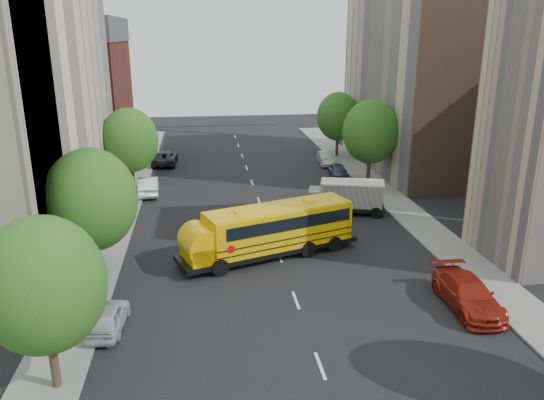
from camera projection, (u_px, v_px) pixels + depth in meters
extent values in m
plane|color=black|center=(275.00, 245.00, 36.36)|extent=(120.00, 120.00, 0.00)
cube|color=slate|center=(114.00, 227.00, 39.58)|extent=(3.00, 80.00, 0.12)
cube|color=slate|center=(408.00, 213.00, 42.54)|extent=(3.00, 80.00, 0.12)
cube|color=silver|center=(259.00, 201.00, 45.80)|extent=(0.15, 64.00, 0.01)
cube|color=beige|center=(6.00, 92.00, 36.70)|extent=(10.00, 26.00, 20.00)
cube|color=maroon|center=(79.00, 103.00, 58.54)|extent=(10.00, 15.00, 13.00)
cube|color=#B6AE8E|center=(420.00, 82.00, 54.86)|extent=(10.00, 22.00, 18.00)
cube|color=brown|center=(472.00, 94.00, 44.47)|extent=(10.10, 0.30, 18.00)
cylinder|color=yellow|center=(481.00, 0.00, 61.14)|extent=(1.00, 1.00, 35.00)
cylinder|color=#38281C|center=(54.00, 359.00, 21.31)|extent=(0.36, 0.36, 2.70)
ellipsoid|color=#1F5316|center=(43.00, 285.00, 20.31)|extent=(4.80, 4.80, 5.52)
cylinder|color=#38281C|center=(97.00, 258.00, 30.73)|extent=(0.36, 0.36, 2.88)
ellipsoid|color=#1F5316|center=(91.00, 200.00, 29.67)|extent=(5.12, 5.12, 5.89)
cylinder|color=#38281C|center=(133.00, 178.00, 47.75)|extent=(0.36, 0.36, 2.81)
ellipsoid|color=#1F5316|center=(130.00, 140.00, 46.71)|extent=(4.99, 4.99, 5.74)
cylinder|color=#38281C|center=(369.00, 169.00, 50.56)|extent=(0.36, 0.36, 2.95)
ellipsoid|color=#1F5316|center=(371.00, 132.00, 49.47)|extent=(5.25, 5.25, 6.04)
cylinder|color=#38281C|center=(337.00, 145.00, 61.93)|extent=(0.36, 0.36, 2.74)
ellipsoid|color=#1F5316|center=(338.00, 116.00, 60.92)|extent=(4.86, 4.86, 5.59)
cube|color=black|center=(269.00, 248.00, 34.33)|extent=(12.19, 6.56, 0.32)
cube|color=#EDB504|center=(279.00, 226.00, 34.23)|extent=(9.96, 5.72, 2.46)
cube|color=#EDB504|center=(196.00, 252.00, 31.99)|extent=(2.63, 2.96, 1.07)
cube|color=black|center=(213.00, 230.00, 32.09)|extent=(1.32, 2.50, 1.28)
cube|color=#EDB504|center=(279.00, 208.00, 33.86)|extent=(9.89, 5.52, 0.15)
cube|color=black|center=(282.00, 218.00, 34.17)|extent=(9.17, 5.50, 0.80)
cube|color=black|center=(279.00, 238.00, 34.49)|extent=(9.98, 5.79, 0.06)
cube|color=black|center=(279.00, 232.00, 34.36)|extent=(9.98, 5.79, 0.06)
cube|color=#EDB504|center=(342.00, 215.00, 36.35)|extent=(1.04, 2.57, 2.46)
cube|color=#EDB504|center=(238.00, 213.00, 32.57)|extent=(0.82, 0.82, 0.11)
cube|color=#EDB504|center=(312.00, 201.00, 34.90)|extent=(0.82, 0.82, 0.11)
cylinder|color=#EDB504|center=(196.00, 244.00, 31.83)|extent=(2.94, 3.07, 2.24)
cylinder|color=red|center=(228.00, 251.00, 31.30)|extent=(0.52, 0.22, 0.53)
cylinder|color=black|center=(216.00, 269.00, 31.39)|extent=(1.11, 0.66, 1.07)
cylinder|color=black|center=(201.00, 253.00, 33.66)|extent=(1.11, 0.66, 1.07)
cylinder|color=black|center=(311.00, 249.00, 34.23)|extent=(1.11, 0.66, 1.07)
cylinder|color=black|center=(291.00, 236.00, 36.50)|extent=(1.11, 0.66, 1.07)
cylinder|color=black|center=(338.00, 243.00, 35.17)|extent=(1.11, 0.66, 1.07)
cylinder|color=black|center=(317.00, 231.00, 37.43)|extent=(1.11, 0.66, 1.07)
cube|color=black|center=(345.00, 207.00, 42.68)|extent=(6.51, 3.59, 0.31)
cube|color=silver|center=(352.00, 194.00, 42.29)|extent=(5.09, 3.12, 1.86)
cube|color=silver|center=(317.00, 196.00, 42.71)|extent=(1.90, 2.27, 1.24)
cube|color=silver|center=(353.00, 182.00, 41.99)|extent=(5.32, 3.27, 0.12)
cylinder|color=black|center=(316.00, 211.00, 41.99)|extent=(0.90, 0.47, 0.87)
cylinder|color=black|center=(317.00, 203.00, 43.95)|extent=(0.90, 0.47, 0.87)
cylinder|color=black|center=(348.00, 212.00, 41.70)|extent=(0.90, 0.47, 0.87)
cylinder|color=black|center=(347.00, 204.00, 43.65)|extent=(0.90, 0.47, 0.87)
cylinder|color=black|center=(377.00, 213.00, 41.43)|extent=(0.90, 0.47, 0.87)
cylinder|color=black|center=(375.00, 205.00, 43.38)|extent=(0.90, 0.47, 0.87)
imported|color=silver|center=(108.00, 318.00, 25.78)|extent=(1.83, 3.94, 1.31)
imported|color=white|center=(148.00, 186.00, 47.53)|extent=(1.99, 4.94, 1.60)
imported|color=black|center=(165.00, 158.00, 58.36)|extent=(2.75, 5.57, 1.52)
imported|color=maroon|center=(468.00, 294.00, 27.81)|extent=(2.42, 5.61, 1.61)
imported|color=#334059|center=(339.00, 171.00, 53.10)|extent=(1.73, 3.95, 1.32)
imported|color=#999A95|center=(326.00, 158.00, 58.32)|extent=(1.69, 4.25, 1.37)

